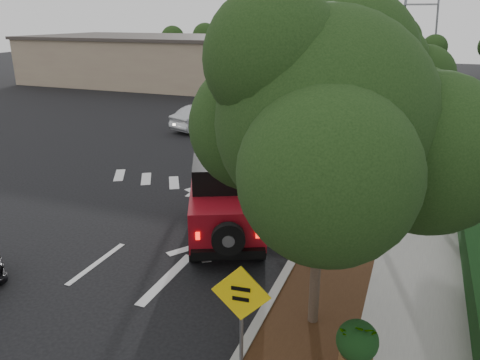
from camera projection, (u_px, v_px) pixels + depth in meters
The scene contains 18 objects.
ground at pixel (97, 263), 11.72m from camera, with size 120.00×120.00×0.00m, color black.
curb at pixel (353, 154), 20.69m from camera, with size 0.20×70.00×0.15m, color #9E9B93.
planting_strip at pixel (377, 157), 20.36m from camera, with size 1.80×70.00×0.12m, color black.
sidewalk at pixel (423, 161), 19.71m from camera, with size 2.00×70.00×0.12m, color gray.
hedge at pixel (460, 157), 19.12m from camera, with size 0.80×70.00×0.80m, color black.
commercial_building at pixel (156, 60), 42.89m from camera, with size 22.00×12.00×4.00m, color gray.
transmission_tower at pixel (413, 72), 51.92m from camera, with size 7.00×4.00×28.00m, color slate, non-canonical shape.
street_tree_near at pixel (312, 325), 9.38m from camera, with size 3.80×3.80×5.92m, color black, non-canonical shape.
street_tree_mid at pixel (359, 202), 15.54m from camera, with size 3.20×3.20×5.32m, color black, non-canonical shape.
street_tree_far at pixel (379, 152), 21.26m from camera, with size 3.40×3.40×5.62m, color black, non-canonical shape.
light_pole_a at pixel (236, 95), 36.81m from camera, with size 2.00×0.22×9.00m, color slate, non-canonical shape.
light_pole_b at pixel (270, 77), 47.71m from camera, with size 2.00×0.22×9.00m, color slate, non-canonical shape.
red_jeep at pixel (225, 197), 12.97m from camera, with size 3.32×4.43×2.17m.
silver_suv_ahead at pixel (297, 162), 17.50m from camera, with size 2.30×4.98×1.38m, color #999BA1.
silver_sedan_oncoming at pixel (205, 117), 25.41m from camera, with size 1.39×3.99×1.32m, color #A8ABB0.
parked_suv at pixel (205, 84), 36.97m from camera, with size 1.80×4.47×1.52m, color #9C9DA3.
speed_hump_sign at pixel (241, 307), 7.48m from camera, with size 0.98×0.12×2.10m.
terracotta_planter at pixel (357, 346), 7.57m from camera, with size 0.69×0.69×1.20m.
Camera 1 is at (7.08, -8.37, 5.86)m, focal length 35.00 mm.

